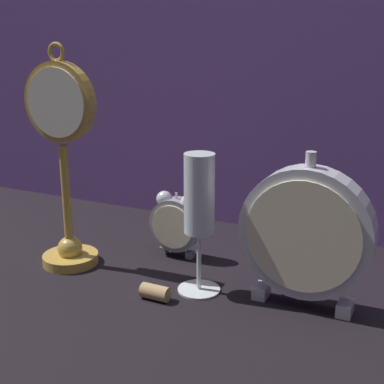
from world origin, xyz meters
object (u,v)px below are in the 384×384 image
pocket_watch_on_stand (64,166)px  alarm_clock_twin_bell (176,222)px  mantel_clock_silver (306,234)px  wine_cork (155,292)px  champagne_flute (199,205)px

pocket_watch_on_stand → alarm_clock_twin_bell: pocket_watch_on_stand is taller
pocket_watch_on_stand → mantel_clock_silver: bearing=3.4°
pocket_watch_on_stand → wine_cork: 0.25m
alarm_clock_twin_bell → wine_cork: (0.04, -0.15, -0.05)m
champagne_flute → wine_cork: champagne_flute is taller
champagne_flute → alarm_clock_twin_bell: bearing=131.6°
pocket_watch_on_stand → alarm_clock_twin_bell: bearing=35.5°
mantel_clock_silver → champagne_flute: mantel_clock_silver is taller
pocket_watch_on_stand → champagne_flute: size_ratio=1.71×
pocket_watch_on_stand → alarm_clock_twin_bell: (0.14, 0.10, -0.10)m
pocket_watch_on_stand → alarm_clock_twin_bell: size_ratio=3.14×
alarm_clock_twin_bell → champagne_flute: bearing=-48.4°
mantel_clock_silver → pocket_watch_on_stand: bearing=-176.6°
mantel_clock_silver → champagne_flute: 0.15m
champagne_flute → wine_cork: size_ratio=4.94×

